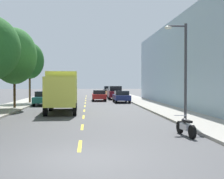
# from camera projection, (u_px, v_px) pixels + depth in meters

# --- Properties ---
(ground_plane) EXTENTS (160.00, 160.00, 0.00)m
(ground_plane) POSITION_uv_depth(u_px,v_px,m) (85.00, 101.00, 39.73)
(ground_plane) COLOR #424244
(sidewalk_left) EXTENTS (3.20, 120.00, 0.14)m
(sidewalk_left) POSITION_uv_depth(u_px,v_px,m) (26.00, 102.00, 37.18)
(sidewalk_left) COLOR #A39E93
(sidewalk_left) RESTS_ON ground_plane
(sidewalk_right) EXTENTS (3.20, 120.00, 0.14)m
(sidewalk_right) POSITION_uv_depth(u_px,v_px,m) (142.00, 102.00, 38.29)
(sidewalk_right) COLOR #A39E93
(sidewalk_right) RESTS_ON ground_plane
(lane_centerline_dashes) EXTENTS (0.14, 47.20, 0.01)m
(lane_centerline_dashes) POSITION_uv_depth(u_px,v_px,m) (85.00, 104.00, 34.25)
(lane_centerline_dashes) COLOR yellow
(lane_centerline_dashes) RESTS_ON ground_plane
(apartment_block_opposite) EXTENTS (10.00, 36.00, 8.68)m
(apartment_block_opposite) POSITION_uv_depth(u_px,v_px,m) (222.00, 64.00, 30.74)
(apartment_block_opposite) COLOR #9EB7CC
(apartment_block_opposite) RESTS_ON ground_plane
(street_tree_third) EXTENTS (4.08, 4.08, 7.32)m
(street_tree_third) POSITION_uv_depth(u_px,v_px,m) (14.00, 56.00, 28.13)
(street_tree_third) COLOR #47331E
(street_tree_third) RESTS_ON sidewalk_left
(street_tree_farthest) EXTENTS (3.29, 3.29, 6.92)m
(street_tree_farthest) POSITION_uv_depth(u_px,v_px,m) (30.00, 61.00, 35.56)
(street_tree_farthest) COLOR #47331E
(street_tree_farthest) RESTS_ON sidewalk_left
(street_lamp) EXTENTS (1.35, 0.28, 5.78)m
(street_lamp) POSITION_uv_depth(u_px,v_px,m) (183.00, 64.00, 18.23)
(street_lamp) COLOR #38383D
(street_lamp) RESTS_ON sidewalk_right
(delivery_box_truck) EXTENTS (2.60, 7.46, 3.32)m
(delivery_box_truck) POSITION_uv_depth(u_px,v_px,m) (62.00, 89.00, 25.44)
(delivery_box_truck) COLOR #D8D84C
(delivery_box_truck) RESTS_ON ground_plane
(parked_suv_charcoal) EXTENTS (2.08, 4.85, 1.93)m
(parked_suv_charcoal) POSITION_uv_depth(u_px,v_px,m) (63.00, 90.00, 57.82)
(parked_suv_charcoal) COLOR #333338
(parked_suv_charcoal) RESTS_ON ground_plane
(parked_sedan_orange) EXTENTS (1.93, 4.55, 1.43)m
(parked_sedan_orange) POSITION_uv_depth(u_px,v_px,m) (112.00, 92.00, 52.38)
(parked_sedan_orange) COLOR orange
(parked_sedan_orange) RESTS_ON ground_plane
(parked_wagon_teal) EXTENTS (1.90, 4.73, 1.50)m
(parked_wagon_teal) POSITION_uv_depth(u_px,v_px,m) (44.00, 98.00, 33.20)
(parked_wagon_teal) COLOR #195B60
(parked_wagon_teal) RESTS_ON ground_plane
(parked_sedan_navy) EXTENTS (1.84, 4.51, 1.43)m
(parked_sedan_navy) POSITION_uv_depth(u_px,v_px,m) (121.00, 96.00, 37.63)
(parked_sedan_navy) COLOR navy
(parked_sedan_navy) RESTS_ON ground_plane
(parked_suv_burgundy) EXTENTS (1.97, 4.81, 1.93)m
(parked_suv_burgundy) POSITION_uv_depth(u_px,v_px,m) (115.00, 92.00, 44.98)
(parked_suv_burgundy) COLOR maroon
(parked_suv_burgundy) RESTS_ON ground_plane
(parked_suv_champagne) EXTENTS (2.03, 4.83, 1.93)m
(parked_suv_champagne) POSITION_uv_depth(u_px,v_px,m) (59.00, 91.00, 50.30)
(parked_suv_champagne) COLOR tan
(parked_suv_champagne) RESTS_ON ground_plane
(parked_hatchback_sky) EXTENTS (1.79, 4.02, 1.50)m
(parked_hatchback_sky) POSITION_uv_depth(u_px,v_px,m) (52.00, 95.00, 40.65)
(parked_hatchback_sky) COLOR #7A9EC6
(parked_hatchback_sky) RESTS_ON ground_plane
(parked_pickup_black) EXTENTS (2.01, 5.30, 1.73)m
(parked_pickup_black) POSITION_uv_depth(u_px,v_px,m) (109.00, 91.00, 60.20)
(parked_pickup_black) COLOR black
(parked_pickup_black) RESTS_ON ground_plane
(moving_red_sedan) EXTENTS (1.80, 4.50, 1.43)m
(moving_red_sedan) POSITION_uv_depth(u_px,v_px,m) (99.00, 95.00, 41.01)
(moving_red_sedan) COLOR #AD1E1E
(moving_red_sedan) RESTS_ON ground_plane
(parked_motorcycle) EXTENTS (0.62, 2.05, 0.90)m
(parked_motorcycle) POSITION_uv_depth(u_px,v_px,m) (186.00, 127.00, 14.00)
(parked_motorcycle) COLOR black
(parked_motorcycle) RESTS_ON ground_plane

